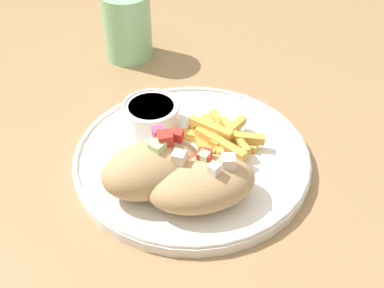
{
  "coord_description": "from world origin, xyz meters",
  "views": [
    {
      "loc": [
        -0.45,
        -0.32,
        1.2
      ],
      "look_at": [
        -0.01,
        -0.05,
        0.76
      ],
      "focal_mm": 50.0,
      "sensor_mm": 36.0,
      "label": 1
    }
  ],
  "objects_px": {
    "pita_sandwich_far": "(152,168)",
    "plate": "(192,158)",
    "water_glass": "(127,28)",
    "sauce_ramekin": "(151,114)",
    "fries_pile": "(221,137)",
    "pita_sandwich_near": "(202,183)"
  },
  "relations": [
    {
      "from": "pita_sandwich_far",
      "to": "plate",
      "type": "bearing_deg",
      "value": 27.23
    },
    {
      "from": "pita_sandwich_far",
      "to": "water_glass",
      "type": "height_order",
      "value": "water_glass"
    },
    {
      "from": "plate",
      "to": "water_glass",
      "type": "distance_m",
      "value": 0.3
    },
    {
      "from": "sauce_ramekin",
      "to": "water_glass",
      "type": "height_order",
      "value": "water_glass"
    },
    {
      "from": "fries_pile",
      "to": "sauce_ramekin",
      "type": "distance_m",
      "value": 0.1
    },
    {
      "from": "pita_sandwich_far",
      "to": "water_glass",
      "type": "bearing_deg",
      "value": 76.52
    },
    {
      "from": "water_glass",
      "to": "pita_sandwich_near",
      "type": "bearing_deg",
      "value": -129.98
    },
    {
      "from": "pita_sandwich_far",
      "to": "sauce_ramekin",
      "type": "relative_size",
      "value": 1.85
    },
    {
      "from": "fries_pile",
      "to": "water_glass",
      "type": "xyz_separation_m",
      "value": [
        0.14,
        0.25,
        0.03
      ]
    },
    {
      "from": "plate",
      "to": "water_glass",
      "type": "bearing_deg",
      "value": 52.84
    },
    {
      "from": "plate",
      "to": "pita_sandwich_far",
      "type": "distance_m",
      "value": 0.08
    },
    {
      "from": "pita_sandwich_near",
      "to": "sauce_ramekin",
      "type": "height_order",
      "value": "pita_sandwich_near"
    },
    {
      "from": "plate",
      "to": "fries_pile",
      "type": "relative_size",
      "value": 2.82
    },
    {
      "from": "pita_sandwich_near",
      "to": "plate",
      "type": "bearing_deg",
      "value": 82.92
    },
    {
      "from": "pita_sandwich_near",
      "to": "water_glass",
      "type": "relative_size",
      "value": 1.34
    },
    {
      "from": "pita_sandwich_near",
      "to": "water_glass",
      "type": "bearing_deg",
      "value": 93.38
    },
    {
      "from": "fries_pile",
      "to": "sauce_ramekin",
      "type": "height_order",
      "value": "sauce_ramekin"
    },
    {
      "from": "pita_sandwich_near",
      "to": "pita_sandwich_far",
      "type": "relative_size",
      "value": 1.03
    },
    {
      "from": "sauce_ramekin",
      "to": "water_glass",
      "type": "relative_size",
      "value": 0.71
    },
    {
      "from": "plate",
      "to": "water_glass",
      "type": "height_order",
      "value": "water_glass"
    },
    {
      "from": "plate",
      "to": "fries_pile",
      "type": "xyz_separation_m",
      "value": [
        0.04,
        -0.02,
        0.01
      ]
    },
    {
      "from": "plate",
      "to": "sauce_ramekin",
      "type": "distance_m",
      "value": 0.09
    }
  ]
}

